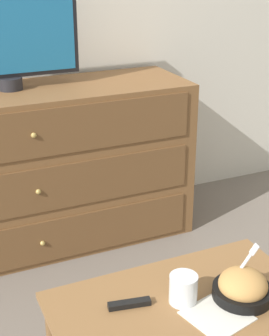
# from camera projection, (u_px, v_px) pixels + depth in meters

# --- Properties ---
(ground_plane) EXTENTS (12.00, 12.00, 0.00)m
(ground_plane) POSITION_uv_depth(u_px,v_px,m) (6.00, 222.00, 2.85)
(ground_plane) COLOR #70665B
(dresser) EXTENTS (1.62, 0.50, 0.80)m
(dresser) POSITION_uv_depth(u_px,v_px,m) (26.00, 172.00, 2.50)
(dresser) COLOR brown
(dresser) RESTS_ON ground_plane
(tv) EXTENTS (0.66, 0.11, 0.46)m
(tv) POSITION_uv_depth(u_px,v_px,m) (5.00, 35.00, 2.27)
(tv) COLOR #232328
(tv) RESTS_ON dresser
(coffee_table) EXTENTS (0.81, 0.47, 0.40)m
(coffee_table) POSITION_uv_depth(u_px,v_px,m) (182.00, 320.00, 1.61)
(coffee_table) COLOR olive
(coffee_table) RESTS_ON ground_plane
(takeout_bowl) EXTENTS (0.19, 0.19, 0.17)m
(takeout_bowl) POSITION_uv_depth(u_px,v_px,m) (243.00, 287.00, 1.59)
(takeout_bowl) COLOR black
(takeout_bowl) RESTS_ON coffee_table
(drink_cup) EXTENTS (0.09, 0.09, 0.09)m
(drink_cup) POSITION_uv_depth(u_px,v_px,m) (183.00, 290.00, 1.58)
(drink_cup) COLOR beige
(drink_cup) RESTS_ON coffee_table
(napkin) EXTENTS (0.20, 0.20, 0.00)m
(napkin) POSITION_uv_depth(u_px,v_px,m) (217.00, 316.00, 1.53)
(napkin) COLOR silver
(napkin) RESTS_ON coffee_table
(remote_control) EXTENTS (0.14, 0.05, 0.02)m
(remote_control) POSITION_uv_depth(u_px,v_px,m) (129.00, 304.00, 1.57)
(remote_control) COLOR black
(remote_control) RESTS_ON coffee_table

